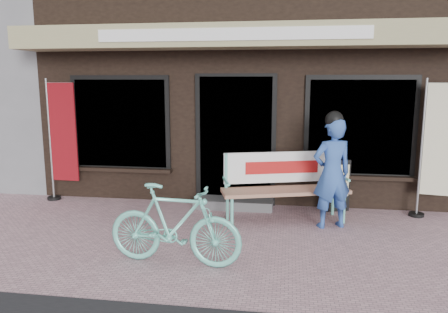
% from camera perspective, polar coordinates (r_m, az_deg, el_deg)
% --- Properties ---
extents(ground, '(70.00, 70.00, 0.00)m').
position_cam_1_polar(ground, '(5.68, -1.05, -11.73)').
color(ground, '#BA8E98').
rests_on(ground, ground).
extents(storefront, '(7.00, 6.77, 6.00)m').
position_cam_1_polar(storefront, '(10.24, 3.70, 15.03)').
color(storefront, black).
rests_on(storefront, ground).
extents(bench, '(1.94, 1.00, 1.02)m').
position_cam_1_polar(bench, '(6.63, 7.80, -3.18)').
color(bench, '#6DD6C2').
rests_on(bench, ground).
extents(person, '(0.67, 0.56, 1.68)m').
position_cam_1_polar(person, '(6.37, 13.93, -1.86)').
color(person, '#2F53A3').
rests_on(person, ground).
extents(bicycle, '(1.61, 0.58, 0.95)m').
position_cam_1_polar(bicycle, '(5.07, -6.49, -8.84)').
color(bicycle, '#6DD6C2').
rests_on(bicycle, ground).
extents(nobori_red, '(0.62, 0.24, 2.12)m').
position_cam_1_polar(nobori_red, '(8.04, -20.49, 2.20)').
color(nobori_red, gray).
rests_on(nobori_red, ground).
extents(nobori_cream, '(0.63, 0.27, 2.13)m').
position_cam_1_polar(nobori_cream, '(7.30, 26.08, 1.08)').
color(nobori_cream, gray).
rests_on(nobori_cream, ground).
extents(menu_stand, '(0.42, 0.20, 0.84)m').
position_cam_1_polar(menu_stand, '(7.25, 14.53, -3.64)').
color(menu_stand, black).
rests_on(menu_stand, ground).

